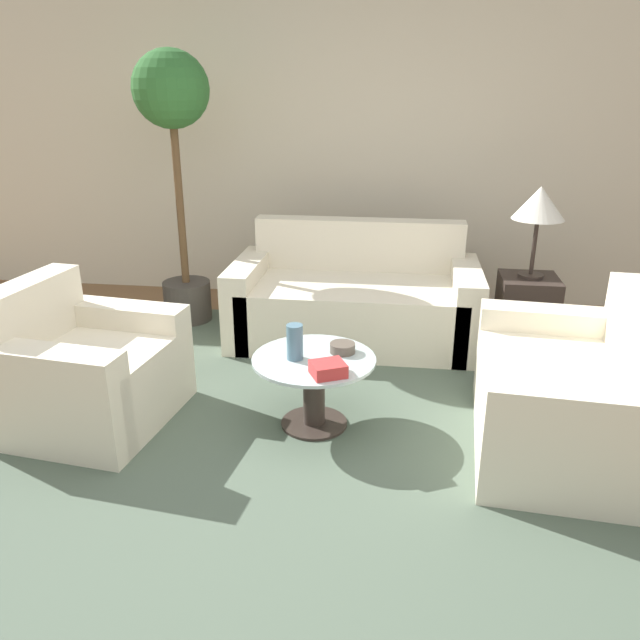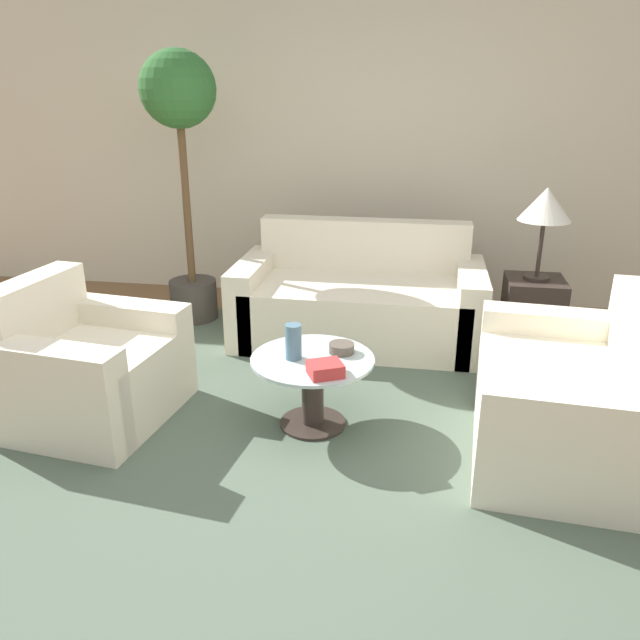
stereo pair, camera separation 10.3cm
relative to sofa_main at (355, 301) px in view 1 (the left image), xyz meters
name	(u,v)px [view 1 (the left image)]	position (x,y,z in m)	size (l,w,h in m)	color
ground_plane	(295,486)	(-0.12, -1.97, -0.29)	(14.00, 14.00, 0.00)	brown
wall_back	(353,150)	(-0.12, 1.02, 1.01)	(10.00, 0.06, 2.60)	beige
rug	(314,424)	(-0.12, -1.38, -0.28)	(3.67, 3.60, 0.01)	#4C5B4C
sofa_main	(355,301)	(0.00, 0.00, 0.00)	(1.82, 0.91, 0.85)	beige
armchair	(82,374)	(-1.44, -1.48, 0.00)	(0.94, 1.00, 0.82)	beige
loveseat	(577,399)	(1.29, -1.41, 0.00)	(0.97, 1.34, 0.84)	beige
coffee_table	(314,382)	(-0.12, -1.38, -0.01)	(0.69, 0.69, 0.42)	#332823
side_table	(526,311)	(1.27, 0.02, -0.02)	(0.41, 0.41, 0.52)	#332823
table_lamp	(539,205)	(1.27, 0.02, 0.76)	(0.36, 0.36, 0.65)	#332823
potted_plant	(175,139)	(-1.39, 0.17, 1.16)	(0.57, 0.57, 2.08)	#3D3833
vase	(295,342)	(-0.22, -1.41, 0.24)	(0.09, 0.09, 0.20)	slate
bowl	(342,348)	(0.03, -1.28, 0.16)	(0.14, 0.14, 0.05)	brown
book_stack	(328,369)	(-0.01, -1.58, 0.17)	(0.22, 0.21, 0.07)	#BC3333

